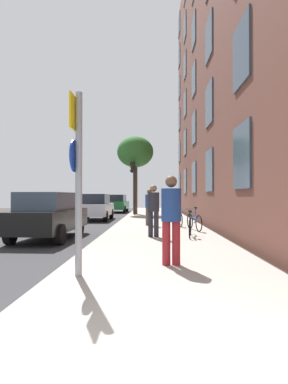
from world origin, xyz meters
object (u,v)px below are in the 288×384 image
(traffic_light, at_px, (133,178))
(bicycle_0, at_px, (190,226))
(bicycle_4, at_px, (176,212))
(pedestrian_1, at_px, (153,207))
(bicycle_3, at_px, (173,216))
(car_2, at_px, (117,203))
(car_1, at_px, (96,207))
(pedestrian_0, at_px, (171,214))
(bicycle_2, at_px, (178,218))
(sign_post, at_px, (77,168))
(tree_near, at_px, (135,153))
(car_0, at_px, (49,215))
(bicycle_1, at_px, (194,221))
(pedestrian_2, at_px, (149,205))

(traffic_light, bearing_deg, bicycle_0, -77.38)
(bicycle_4, relative_size, pedestrian_1, 0.96)
(bicycle_3, relative_size, car_2, 0.38)
(traffic_light, height_order, car_1, traffic_light)
(traffic_light, relative_size, pedestrian_0, 2.20)
(bicycle_0, bearing_deg, bicycle_3, 92.18)
(bicycle_4, relative_size, car_2, 0.40)
(traffic_light, bearing_deg, car_1, -121.22)
(bicycle_2, relative_size, bicycle_3, 1.02)
(bicycle_4, height_order, pedestrian_0, pedestrian_0)
(bicycle_2, bearing_deg, bicycle_3, 93.71)
(car_1, distance_m, car_2, 9.15)
(sign_post, relative_size, tree_near, 0.53)
(car_0, bearing_deg, bicycle_1, 19.33)
(pedestrian_0, height_order, pedestrian_2, pedestrian_0)
(tree_near, distance_m, bicycle_2, 10.76)
(traffic_light, height_order, car_2, traffic_light)
(bicycle_3, xyz_separation_m, pedestrian_1, (-1.06, -5.43, 0.63))
(sign_post, distance_m, bicycle_4, 13.91)
(pedestrian_1, distance_m, pedestrian_2, 4.08)
(car_0, bearing_deg, bicycle_2, 37.31)
(bicycle_4, bearing_deg, bicycle_2, -93.66)
(bicycle_1, xyz_separation_m, pedestrian_1, (-1.65, -2.00, 0.64))
(bicycle_3, relative_size, pedestrian_0, 0.90)
(tree_near, distance_m, bicycle_0, 14.09)
(car_1, bearing_deg, bicycle_0, -60.19)
(sign_post, distance_m, bicycle_0, 6.04)
(bicycle_3, xyz_separation_m, pedestrian_2, (-1.23, -1.35, 0.60))
(pedestrian_0, bearing_deg, sign_post, -153.31)
(pedestrian_2, bearing_deg, pedestrian_0, -86.54)
(car_2, bearing_deg, car_1, -91.66)
(bicycle_0, xyz_separation_m, car_0, (-4.89, -0.03, 0.37))
(traffic_light, height_order, pedestrian_0, traffic_light)
(bicycle_2, height_order, pedestrian_1, pedestrian_1)
(sign_post, distance_m, pedestrian_2, 9.25)
(car_1, bearing_deg, traffic_light, 58.78)
(bicycle_0, height_order, pedestrian_1, pedestrian_1)
(traffic_light, xyz_separation_m, bicycle_1, (3.06, -10.04, -2.33))
(pedestrian_2, relative_size, car_0, 0.42)
(traffic_light, relative_size, bicycle_2, 2.40)
(sign_post, relative_size, pedestrian_2, 1.88)
(traffic_light, height_order, tree_near, tree_near)
(bicycle_4, height_order, car_1, car_1)
(pedestrian_1, xyz_separation_m, car_2, (-3.27, 17.67, -0.29))
(bicycle_0, xyz_separation_m, car_1, (-4.79, 8.35, 0.37))
(bicycle_0, relative_size, pedestrian_2, 0.93)
(car_0, bearing_deg, tree_near, 80.07)
(pedestrian_0, distance_m, car_0, 5.89)
(sign_post, relative_size, bicycle_1, 1.95)
(pedestrian_2, bearing_deg, bicycle_4, 69.73)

